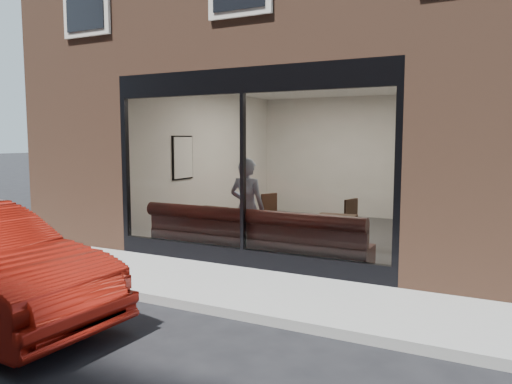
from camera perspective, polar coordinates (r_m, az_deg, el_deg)
The scene contains 22 objects.
ground at distance 6.61m, azimuth -10.29°, elevation -12.41°, with size 120.00×120.00×0.00m, color black.
sidewalk_near at distance 7.38m, azimuth -5.47°, elevation -10.29°, with size 40.00×2.00×0.01m, color gray.
kerb_near at distance 6.55m, azimuth -10.57°, elevation -12.03°, with size 40.00×0.10×0.12m, color gray.
host_building_pier_left at distance 15.02m, azimuth -3.07°, elevation 4.26°, with size 2.50×12.00×3.20m, color brown.
host_building_pier_right at distance 12.95m, azimuth 26.94°, elevation 3.30°, with size 2.50×12.00×3.20m, color brown.
host_building_backfill at distance 16.41m, azimuth 13.82°, elevation 4.25°, with size 5.00×6.00×3.20m, color brown.
cafe_floor at distance 10.86m, azimuth 6.09°, elevation -4.89°, with size 6.00×6.00×0.00m, color #2D2D30.
cafe_ceiling at distance 10.72m, azimuth 6.28°, elevation 11.99°, with size 6.00×6.00×0.00m, color white.
cafe_wall_back at distance 13.50m, azimuth 10.80°, elevation 3.95°, with size 5.00×5.00×0.00m, color silver.
cafe_wall_left at distance 11.81m, azimuth -5.18°, elevation 3.73°, with size 6.00×6.00×0.00m, color silver.
cafe_wall_right at distance 10.05m, azimuth 19.56°, elevation 2.98°, with size 6.00×6.00×0.00m, color silver.
storefront_kick at distance 8.22m, azimuth -1.47°, elevation -7.53°, with size 5.00×0.10×0.30m, color black.
storefront_header at distance 8.04m, azimuth -1.53°, elevation 12.63°, with size 5.00×0.10×0.40m, color black.
storefront_mullion at distance 8.00m, azimuth -1.50°, elevation 2.26°, with size 0.06×0.10×2.50m, color black.
storefront_glass at distance 7.98m, azimuth -1.60°, elevation 2.25°, with size 4.80×4.80×0.00m, color white.
banquette at distance 8.54m, azimuth -0.17°, elevation -6.48°, with size 4.00×0.55×0.45m, color #371914.
person at distance 8.74m, azimuth -1.03°, elevation -1.83°, with size 0.64×0.42×1.76m, color #9CB0D0.
cafe_table_left at distance 9.65m, azimuth -5.45°, elevation -1.94°, with size 0.58×0.58×0.04m, color black.
cafe_table_right at distance 8.71m, azimuth 9.01°, elevation -2.87°, with size 0.66×0.66×0.04m, color black.
cafe_chair_left at distance 10.64m, azimuth 0.84°, elevation -3.88°, with size 0.41×0.41×0.04m, color black.
cafe_chair_right at distance 9.84m, azimuth 9.81°, elevation -4.79°, with size 0.41×0.41×0.04m, color black.
wall_poster at distance 10.82m, azimuth -8.31°, elevation 3.92°, with size 0.02×0.66×0.88m, color white.
Camera 1 is at (3.86, -4.94, 2.09)m, focal length 35.00 mm.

